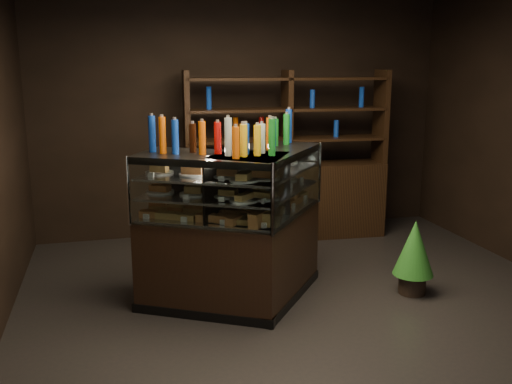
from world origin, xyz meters
TOP-DOWN VIEW (x-y plane):
  - ground at (0.00, 0.00)m, footprint 5.00×5.00m
  - room_shell at (0.00, 0.00)m, footprint 5.02×5.02m
  - display_case at (-0.55, 0.34)m, footprint 1.83×1.36m
  - food_display at (-0.55, 0.33)m, footprint 1.49×1.00m
  - bottles_top at (-0.55, 0.34)m, footprint 1.32×0.86m
  - potted_conifer at (1.03, 0.11)m, footprint 0.37×0.37m
  - back_shelving at (0.42, 2.05)m, footprint 2.41×0.57m

SIDE VIEW (x-z plane):
  - ground at x=0.00m, z-range 0.00..0.00m
  - potted_conifer at x=1.03m, z-range 0.06..0.85m
  - display_case at x=-0.55m, z-range -0.22..1.14m
  - back_shelving at x=0.42m, z-range -0.39..1.61m
  - food_display at x=-0.55m, z-range 0.80..1.23m
  - bottles_top at x=-0.55m, z-range 1.34..1.64m
  - room_shell at x=0.00m, z-range 0.44..3.45m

